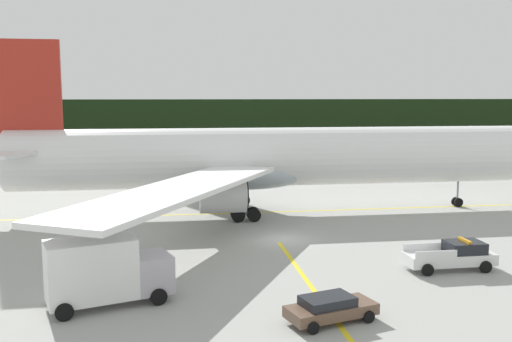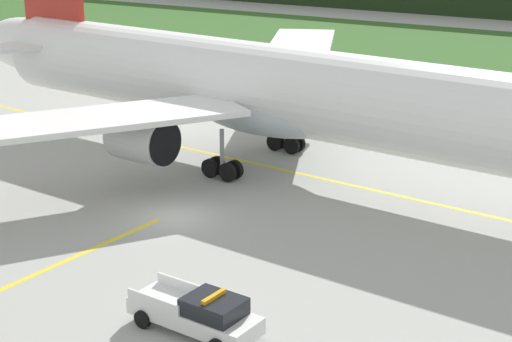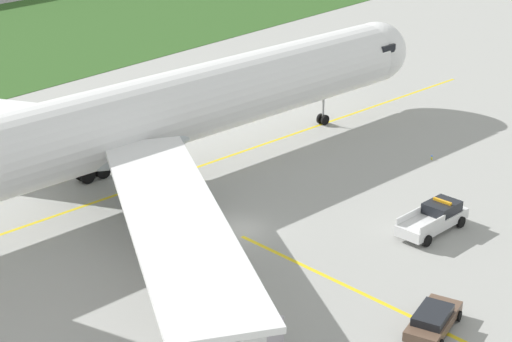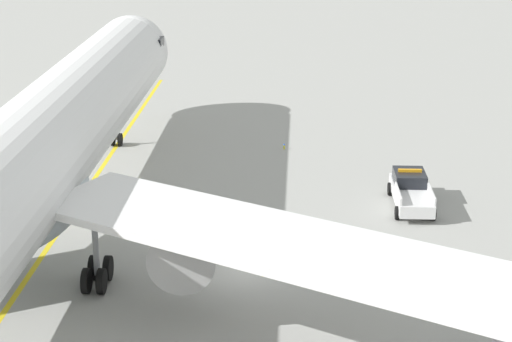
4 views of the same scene
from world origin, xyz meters
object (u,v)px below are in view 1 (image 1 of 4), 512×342
Objects in this scene: catering_truck at (105,271)px; airliner at (269,158)px; ops_pickup_truck at (453,255)px; staff_car at (330,308)px.

airliner is at bearing 55.02° from catering_truck.
ops_pickup_truck reaches higher than staff_car.
airliner is 12.44× the size of staff_car.
staff_car is (10.63, -4.91, -1.17)m from catering_truck.
staff_car is at bearing -98.94° from airliner.
catering_truck reaches higher than ops_pickup_truck.
catering_truck is 1.43× the size of staff_car.
catering_truck is at bearing -177.27° from ops_pickup_truck.
airliner is 21.48m from ops_pickup_truck.
staff_car is (-10.62, -5.93, -0.20)m from ops_pickup_truck.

